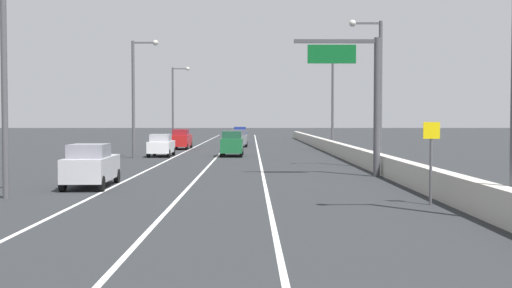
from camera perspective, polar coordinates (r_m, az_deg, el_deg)
The scene contains 19 objects.
ground_plane at distance 70.74m, azimuth -1.11°, elevation -0.29°, with size 320.00×320.00×0.00m, color #26282B.
lane_stripe_left at distance 62.07m, azimuth -6.29°, elevation -0.65°, with size 0.16×130.00×0.00m, color silver.
lane_stripe_center at distance 61.81m, azimuth -3.06°, elevation -0.65°, with size 0.16×130.00×0.00m, color silver.
lane_stripe_right at distance 61.75m, azimuth 0.18°, elevation -0.65°, with size 0.16×130.00×0.00m, color silver.
jersey_barrier_right at distance 47.32m, azimuth 8.57°, elevation -0.89°, with size 0.60×120.00×1.10m, color #B2ADA3.
overhead_sign_gantry at distance 34.88m, azimuth 9.60°, elevation 4.87°, with size 4.68×0.36×7.50m.
speed_advisory_sign at distance 23.79m, azimuth 15.41°, elevation -1.08°, with size 0.60×0.11×3.00m.
lamp_post_right_near at distance 20.49m, azimuth 21.53°, elevation 8.66°, with size 2.14×0.44×9.42m.
lamp_post_right_second at distance 41.44m, azimuth 10.71°, elevation 5.44°, with size 2.14×0.44×9.42m.
lamp_post_right_third at distance 62.83m, azimuth 6.64°, elevation 4.35°, with size 2.14×0.44×9.42m.
lamp_post_left_near at distance 26.70m, azimuth -21.10°, elevation 7.13°, with size 2.14×0.44×9.42m.
lamp_post_left_mid at distance 51.82m, azimuth -10.65°, elevation 4.79°, with size 2.14×0.44×9.42m.
lamp_post_left_far at distance 77.59m, azimuth -7.26°, elevation 3.94°, with size 2.14×0.44×9.42m.
car_green_0 at distance 53.41m, azimuth -2.16°, elevation 0.03°, with size 1.86×4.53×2.12m.
car_blue_1 at distance 83.29m, azimuth -1.44°, elevation 0.81°, with size 1.80×4.46×2.12m.
car_red_2 at distance 66.35m, azimuth -6.70°, elevation 0.43°, with size 1.84×4.76×2.09m.
car_white_3 at distance 53.48m, azimuth -8.49°, elevation -0.12°, with size 1.87×4.23×1.88m.
car_gray_4 at distance 71.84m, azimuth -1.56°, elevation 0.52°, with size 2.00×4.05×1.93m.
car_silver_5 at distance 29.96m, azimuth -14.56°, elevation -1.88°, with size 2.02×4.71×1.98m.
Camera 1 is at (0.86, -6.67, 3.10)m, focal length 44.65 mm.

